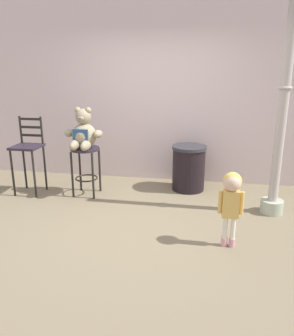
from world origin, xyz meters
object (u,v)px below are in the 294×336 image
object	(u,v)px
child_walking	(232,194)
trash_bin	(189,168)
bar_stool_with_teddy	(86,161)
lamppost	(280,130)
bar_chair_empty	(28,150)
teddy_bear	(83,133)

from	to	relation	value
child_walking	trash_bin	size ratio (longest dim) A/B	1.18
bar_stool_with_teddy	lamppost	world-z (taller)	lamppost
trash_bin	bar_chair_empty	xyz separation A→B (m)	(-2.41, -0.55, 0.31)
bar_stool_with_teddy	teddy_bear	world-z (taller)	teddy_bear
teddy_bear	lamppost	bearing A→B (deg)	-4.19
teddy_bear	bar_chair_empty	distance (m)	0.93
bar_stool_with_teddy	bar_chair_empty	distance (m)	0.90
bar_stool_with_teddy	bar_chair_empty	world-z (taller)	bar_chair_empty
trash_bin	teddy_bear	bearing A→B (deg)	-161.23
child_walking	bar_chair_empty	size ratio (longest dim) A/B	0.72
child_walking	trash_bin	bearing A→B (deg)	8.02
child_walking	lamppost	distance (m)	1.29
teddy_bear	child_walking	xyz separation A→B (m)	(2.07, -1.21, -0.35)
child_walking	bar_chair_empty	distance (m)	3.18
bar_chair_empty	lamppost	bearing A→B (deg)	-2.60
bar_stool_with_teddy	bar_chair_empty	bearing A→B (deg)	-175.90
bar_stool_with_teddy	child_walking	distance (m)	2.41
child_walking	lamppost	bearing A→B (deg)	-41.08
child_walking	bar_chair_empty	bearing A→B (deg)	58.76
lamppost	bar_chair_empty	xyz separation A→B (m)	(-3.57, 0.16, -0.46)
bar_stool_with_teddy	teddy_bear	xyz separation A→B (m)	(0.00, -0.03, 0.42)
trash_bin	child_walking	bearing A→B (deg)	-72.40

